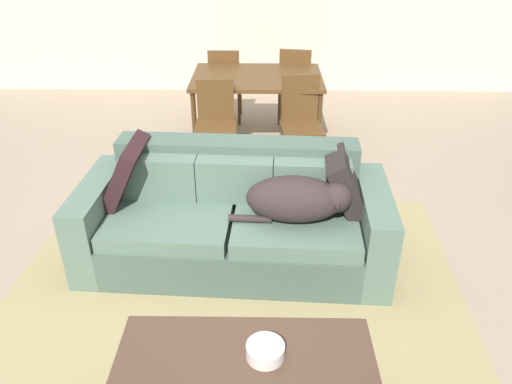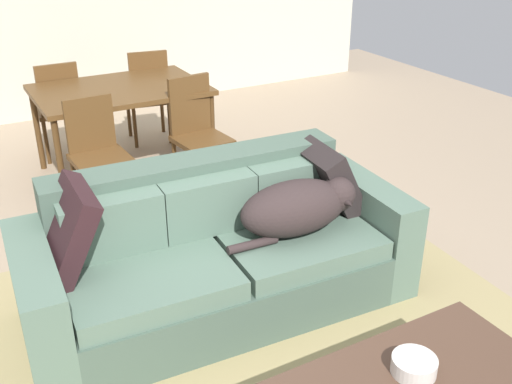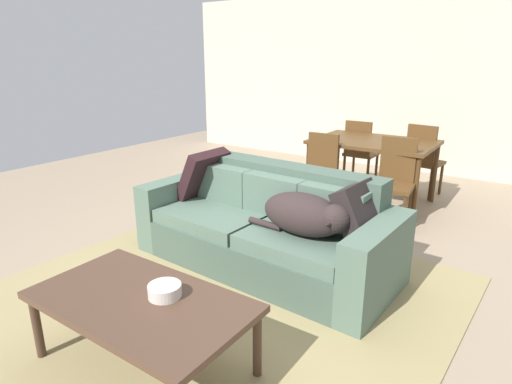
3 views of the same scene
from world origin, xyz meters
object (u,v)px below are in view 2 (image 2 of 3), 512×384
object	(u,v)px
throw_pillow_by_left_arm	(67,230)
dining_table	(120,95)
dining_chair_far_left	(59,106)
throw_pillow_by_right_arm	(330,178)
bowl_on_coffee_table	(414,365)
dining_chair_near_left	(97,151)
dining_chair_near_right	(197,129)
dog_on_left_cushion	(299,207)
couch	(216,255)
dining_chair_far_right	(148,93)

from	to	relation	value
throw_pillow_by_left_arm	dining_table	xyz separation A→B (m)	(0.92, 2.01, 0.05)
dining_table	dining_chair_far_left	world-z (taller)	dining_chair_far_left
throw_pillow_by_right_arm	dining_table	xyz separation A→B (m)	(-0.66, 2.09, 0.07)
throw_pillow_by_left_arm	dining_chair_far_left	size ratio (longest dim) A/B	0.53
dining_table	dining_chair_far_left	bearing A→B (deg)	122.73
throw_pillow_by_right_arm	bowl_on_coffee_table	distance (m)	1.51
dining_chair_near_left	dining_chair_near_right	size ratio (longest dim) A/B	0.97
dog_on_left_cushion	dining_table	size ratio (longest dim) A/B	0.60
dining_chair_near_right	dining_chair_far_left	xyz separation A→B (m)	(-0.84, 1.18, -0.00)
bowl_on_coffee_table	dining_table	xyz separation A→B (m)	(-0.09, 3.48, 0.22)
bowl_on_coffee_table	dining_chair_far_left	xyz separation A→B (m)	(-0.49, 4.10, 0.01)
couch	dog_on_left_cushion	size ratio (longest dim) A/B	2.69
dog_on_left_cushion	dining_table	world-z (taller)	dining_table
dining_chair_near_right	dining_chair_far_right	xyz separation A→B (m)	(0.00, 1.14, 0.00)
throw_pillow_by_left_arm	dining_chair_far_right	distance (m)	2.93
dining_chair_near_left	dining_chair_near_right	world-z (taller)	dining_chair_near_right
dining_chair_near_left	dining_chair_far_left	distance (m)	1.26
dining_chair_far_right	couch	bearing A→B (deg)	86.36
bowl_on_coffee_table	dining_chair_near_right	world-z (taller)	dining_chair_near_right
throw_pillow_by_right_arm	dining_chair_near_left	world-z (taller)	dining_chair_near_left
dining_table	dining_chair_near_left	bearing A→B (deg)	-121.57
throw_pillow_by_right_arm	dining_chair_far_right	bearing A→B (deg)	94.58
dining_chair_far_right	dining_table	bearing A→B (deg)	61.14
dining_chair_far_right	throw_pillow_by_right_arm	bearing A→B (deg)	103.08
bowl_on_coffee_table	dining_chair_far_right	xyz separation A→B (m)	(0.35, 4.06, 0.02)
bowl_on_coffee_table	dining_chair_far_right	bearing A→B (deg)	85.04
couch	dining_chair_near_right	bearing A→B (deg)	72.52
dining_chair_far_right	bowl_on_coffee_table	bearing A→B (deg)	93.53
dining_chair_far_right	dog_on_left_cushion	bearing A→B (deg)	95.94
throw_pillow_by_left_arm	dining_chair_near_right	bearing A→B (deg)	46.68
dining_chair_near_right	bowl_on_coffee_table	bearing A→B (deg)	-102.69
throw_pillow_by_right_arm	dining_chair_far_left	bearing A→B (deg)	111.26
couch	throw_pillow_by_left_arm	size ratio (longest dim) A/B	4.68
throw_pillow_by_left_arm	dining_table	bearing A→B (deg)	65.38
dog_on_left_cushion	throw_pillow_by_right_arm	bearing A→B (deg)	31.63
dining_table	dining_chair_far_right	size ratio (longest dim) A/B	1.49
throw_pillow_by_right_arm	dining_table	size ratio (longest dim) A/B	0.31
bowl_on_coffee_table	dining_chair_far_left	world-z (taller)	dining_chair_far_left
dining_table	dining_chair_far_right	bearing A→B (deg)	52.64
dining_chair_near_left	dining_chair_far_left	bearing A→B (deg)	87.25
couch	throw_pillow_by_right_arm	bearing A→B (deg)	4.06
couch	throw_pillow_by_left_arm	xyz separation A→B (m)	(-0.79, 0.10, 0.33)
bowl_on_coffee_table	couch	bearing A→B (deg)	99.23
dining_table	dining_chair_near_right	world-z (taller)	dining_chair_near_right
dining_chair_near_left	dining_chair_far_left	size ratio (longest dim) A/B	0.99
bowl_on_coffee_table	dining_chair_far_left	bearing A→B (deg)	96.75
dog_on_left_cushion	bowl_on_coffee_table	world-z (taller)	dog_on_left_cushion
dining_chair_near_right	dining_chair_far_left	size ratio (longest dim) A/B	1.02
dog_on_left_cushion	throw_pillow_by_left_arm	bearing A→B (deg)	170.71
dining_chair_far_right	dining_chair_near_right	bearing A→B (deg)	98.42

